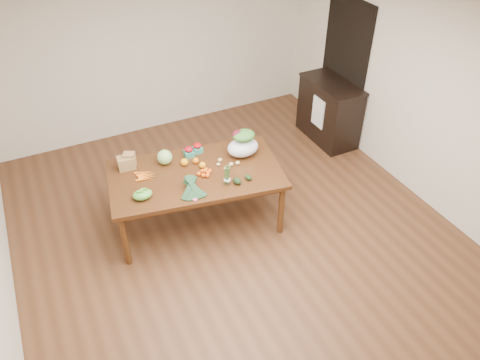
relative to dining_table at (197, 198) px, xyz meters
name	(u,v)px	position (x,y,z in m)	size (l,w,h in m)	color
floor	(241,241)	(0.32, -0.56, -0.38)	(6.00, 6.00, 0.00)	brown
ceiling	(242,13)	(0.32, -0.56, 2.33)	(5.00, 6.00, 0.02)	white
room_walls	(241,147)	(0.32, -0.56, 0.97)	(5.02, 6.02, 2.70)	silver
dining_table	(197,198)	(0.00, 0.00, 0.00)	(1.97, 1.10, 0.75)	#41230F
doorway_dark	(343,69)	(2.80, 1.04, 0.68)	(0.02, 1.00, 2.10)	black
cabinet	(329,111)	(2.54, 0.92, 0.10)	(0.52, 1.02, 0.94)	black
dish_towel	(318,112)	(2.28, 0.84, 0.18)	(0.02, 0.28, 0.45)	white
paper_bag	(126,162)	(-0.69, 0.44, 0.47)	(0.26, 0.22, 0.18)	#987344
cabbage	(165,157)	(-0.25, 0.33, 0.46)	(0.18, 0.18, 0.18)	#9FBF6E
strawberry_basket_a	(189,153)	(0.06, 0.35, 0.43)	(0.11, 0.11, 0.10)	#AE0B1F
strawberry_basket_b	(197,149)	(0.18, 0.38, 0.42)	(0.11, 0.11, 0.10)	#B80C0D
orange_a	(184,162)	(-0.06, 0.19, 0.42)	(0.09, 0.09, 0.09)	#F7A10F
orange_b	(196,161)	(0.08, 0.17, 0.41)	(0.07, 0.07, 0.07)	orange
orange_c	(202,165)	(0.11, 0.05, 0.41)	(0.08, 0.08, 0.08)	orange
mandarin_cluster	(205,172)	(0.09, -0.09, 0.42)	(0.18, 0.18, 0.08)	#FA580F
carrots	(145,175)	(-0.54, 0.18, 0.39)	(0.22, 0.19, 0.03)	orange
snap_pea_bag	(143,195)	(-0.68, -0.18, 0.42)	(0.22, 0.16, 0.10)	#459432
kale_bunch	(193,189)	(-0.17, -0.36, 0.45)	(0.32, 0.40, 0.16)	#15311A
asparagus_bundle	(227,175)	(0.24, -0.36, 0.50)	(0.08, 0.08, 0.25)	#497937
potato_a	(218,164)	(0.29, 0.01, 0.40)	(0.05, 0.04, 0.04)	tan
potato_b	(225,169)	(0.33, -0.10, 0.39)	(0.04, 0.04, 0.04)	#D3C07A
potato_c	(231,164)	(0.43, -0.06, 0.40)	(0.06, 0.05, 0.05)	tan
potato_d	(220,160)	(0.35, 0.08, 0.40)	(0.06, 0.05, 0.05)	tan
potato_e	(238,163)	(0.51, -0.07, 0.40)	(0.06, 0.05, 0.05)	#DEC780
avocado_a	(237,181)	(0.34, -0.40, 0.41)	(0.07, 0.11, 0.07)	black
avocado_b	(248,177)	(0.49, -0.39, 0.41)	(0.06, 0.09, 0.06)	black
salad_bag	(243,144)	(0.66, 0.08, 0.53)	(0.39, 0.29, 0.30)	silver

